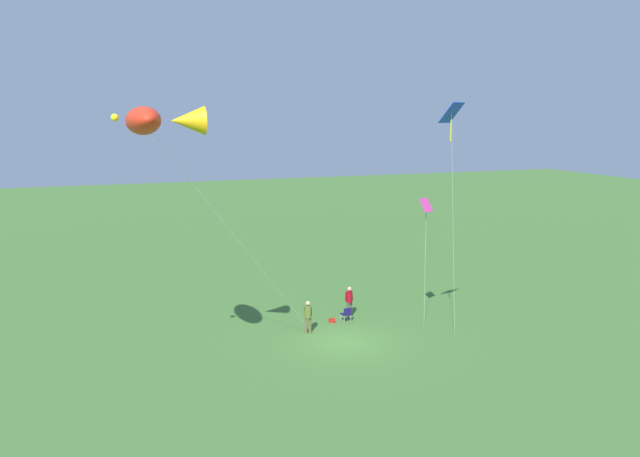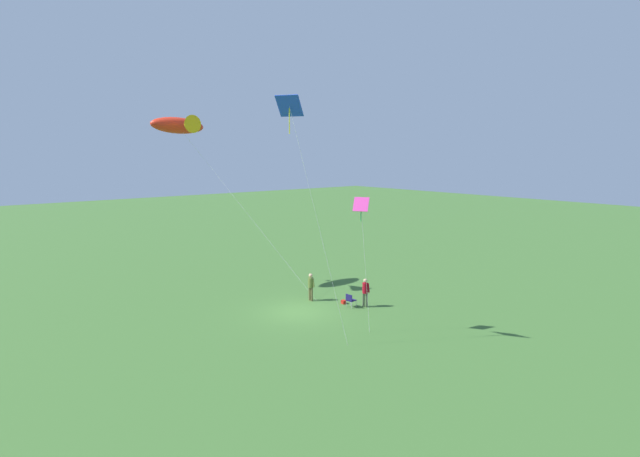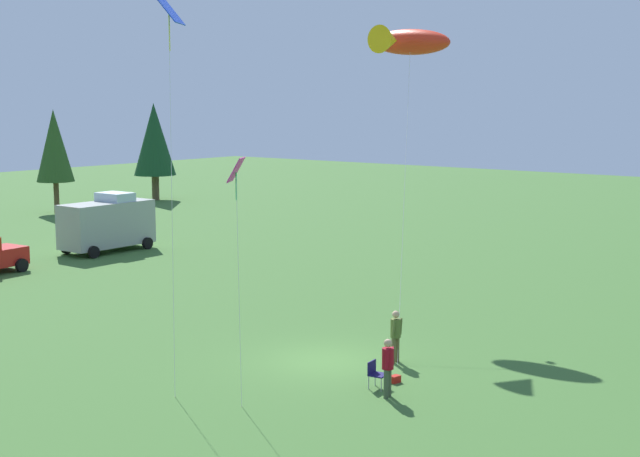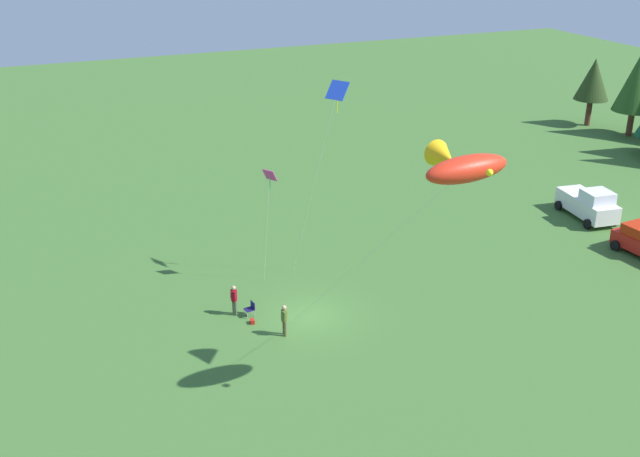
% 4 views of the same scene
% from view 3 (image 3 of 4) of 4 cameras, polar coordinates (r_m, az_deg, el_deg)
% --- Properties ---
extents(ground_plane, '(160.00, 160.00, 0.00)m').
position_cam_3_polar(ground_plane, '(29.81, 0.34, -8.48)').
color(ground_plane, '#3B662C').
extents(person_kite_flyer, '(0.57, 0.35, 1.74)m').
position_cam_3_polar(person_kite_flyer, '(29.48, 4.87, -6.63)').
color(person_kite_flyer, brown).
rests_on(person_kite_flyer, ground).
extents(folding_chair, '(0.54, 0.54, 0.82)m').
position_cam_3_polar(folding_chair, '(27.04, 3.57, -9.17)').
color(folding_chair, '#17124C').
rests_on(folding_chair, ground).
extents(person_spectator, '(0.53, 0.40, 1.74)m').
position_cam_3_polar(person_spectator, '(26.09, 4.37, -8.60)').
color(person_spectator, '#3D4B34').
rests_on(person_spectator, ground).
extents(backpack_on_grass, '(0.35, 0.27, 0.22)m').
position_cam_3_polar(backpack_on_grass, '(27.69, 4.83, -9.58)').
color(backpack_on_grass, '#AE1A12').
rests_on(backpack_on_grass, ground).
extents(van_motorhome_grey, '(5.43, 2.66, 3.34)m').
position_cam_3_polar(van_motorhome_grey, '(52.30, -13.45, 0.34)').
color(van_motorhome_grey, '#9B9E97').
rests_on(van_motorhome_grey, ground).
extents(kite_large_fish, '(9.58, 6.91, 11.57)m').
position_cam_3_polar(kite_large_fish, '(37.68, 5.47, 11.83)').
color(kite_large_fish, red).
rests_on(kite_large_fish, ground).
extents(kite_diamond_blue, '(2.61, 2.59, 11.75)m').
position_cam_3_polar(kite_diamond_blue, '(28.09, -9.64, 13.17)').
color(kite_diamond_blue, blue).
rests_on(kite_diamond_blue, ground).
extents(kite_diamond_rainbow, '(0.86, 0.81, 6.99)m').
position_cam_3_polar(kite_diamond_rainbow, '(24.82, -5.39, 3.32)').
color(kite_diamond_rainbow, '#D93396').
rests_on(kite_diamond_rainbow, ground).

